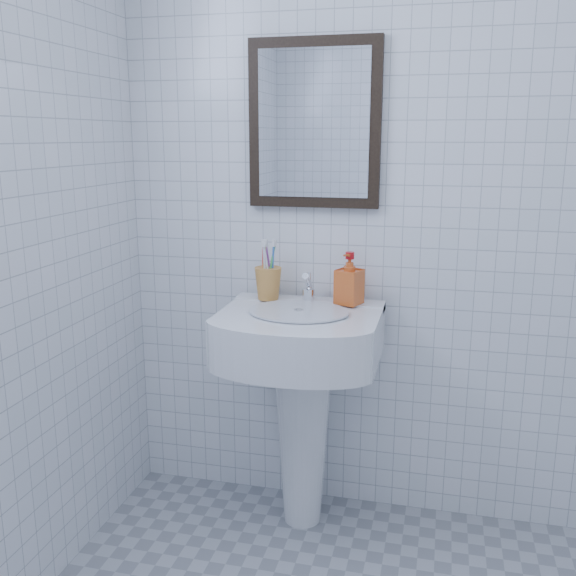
# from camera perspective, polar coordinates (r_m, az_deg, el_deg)

# --- Properties ---
(wall_back) EXTENTS (2.20, 0.02, 2.50)m
(wall_back) POSITION_cam_1_polar(r_m,az_deg,el_deg) (2.46, 10.25, 7.17)
(wall_back) COLOR white
(wall_back) RESTS_ON ground
(washbasin) EXTENTS (0.58, 0.43, 0.89)m
(washbasin) POSITION_cam_1_polar(r_m,az_deg,el_deg) (2.46, 1.22, -8.28)
(washbasin) COLOR white
(washbasin) RESTS_ON ground
(faucet) EXTENTS (0.05, 0.11, 0.12)m
(faucet) POSITION_cam_1_polar(r_m,az_deg,el_deg) (2.45, 1.80, -0.11)
(faucet) COLOR silver
(faucet) RESTS_ON washbasin
(toothbrush_cup) EXTENTS (0.13, 0.13, 0.12)m
(toothbrush_cup) POSITION_cam_1_polar(r_m,az_deg,el_deg) (2.49, -1.78, 0.42)
(toothbrush_cup) COLOR #CE8B3C
(toothbrush_cup) RESTS_ON washbasin
(soap_dispenser) EXTENTS (0.11, 0.12, 0.20)m
(soap_dispenser) POSITION_cam_1_polar(r_m,az_deg,el_deg) (2.42, 5.47, 0.85)
(soap_dispenser) COLOR red
(soap_dispenser) RESTS_ON washbasin
(wall_mirror) EXTENTS (0.50, 0.04, 0.62)m
(wall_mirror) POSITION_cam_1_polar(r_m,az_deg,el_deg) (2.47, 2.34, 14.36)
(wall_mirror) COLOR black
(wall_mirror) RESTS_ON wall_back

